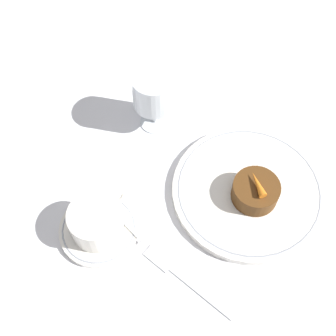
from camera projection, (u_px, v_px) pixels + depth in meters
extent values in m
plane|color=white|center=(215.00, 183.00, 0.84)|extent=(3.00, 3.00, 0.00)
cylinder|color=white|center=(248.00, 191.00, 0.82)|extent=(0.27, 0.27, 0.01)
torus|color=#999EA8|center=(249.00, 190.00, 0.81)|extent=(0.25, 0.25, 0.00)
cylinder|color=white|center=(99.00, 230.00, 0.78)|extent=(0.13, 0.13, 0.01)
torus|color=#999EA8|center=(99.00, 229.00, 0.78)|extent=(0.12, 0.12, 0.00)
cylinder|color=white|center=(96.00, 222.00, 0.76)|extent=(0.09, 0.09, 0.06)
cylinder|color=#331E0F|center=(96.00, 221.00, 0.75)|extent=(0.08, 0.08, 0.04)
torus|color=white|center=(118.00, 199.00, 0.77)|extent=(0.03, 0.01, 0.04)
cube|color=silver|center=(124.00, 222.00, 0.78)|extent=(0.02, 0.10, 0.00)
ellipsoid|color=silver|center=(102.00, 198.00, 0.81)|extent=(0.02, 0.02, 0.00)
cylinder|color=silver|center=(155.00, 121.00, 0.90)|extent=(0.06, 0.06, 0.01)
cylinder|color=silver|center=(155.00, 112.00, 0.88)|extent=(0.01, 0.01, 0.05)
cylinder|color=silver|center=(154.00, 91.00, 0.82)|extent=(0.08, 0.08, 0.07)
cylinder|color=#470A14|center=(154.00, 95.00, 0.84)|extent=(0.07, 0.07, 0.04)
cube|color=silver|center=(201.00, 293.00, 0.73)|extent=(0.01, 0.12, 0.01)
cube|color=silver|center=(159.00, 258.00, 0.76)|extent=(0.02, 0.05, 0.01)
cylinder|color=#563314|center=(255.00, 191.00, 0.79)|extent=(0.08, 0.08, 0.04)
cone|color=orange|center=(258.00, 184.00, 0.77)|extent=(0.04, 0.05, 0.01)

